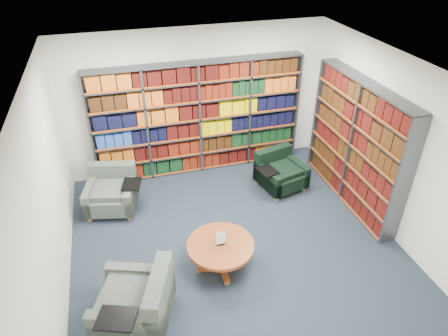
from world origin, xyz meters
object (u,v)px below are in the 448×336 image
object	(u,v)px
chair_teal_left	(112,192)
chair_teal_front	(140,304)
chair_green_right	(279,172)
coffee_table	(221,249)

from	to	relation	value
chair_teal_left	chair_teal_front	distance (m)	2.58
chair_teal_left	chair_green_right	xyz separation A→B (m)	(3.07, -0.22, -0.02)
chair_green_right	chair_teal_left	bearing A→B (deg)	175.89
chair_teal_front	coffee_table	world-z (taller)	chair_teal_front
chair_teal_front	coffee_table	bearing A→B (deg)	26.59
chair_teal_front	coffee_table	distance (m)	1.36
coffee_table	chair_teal_front	bearing A→B (deg)	-153.41
chair_teal_left	chair_teal_front	world-z (taller)	chair_teal_front
coffee_table	chair_green_right	bearing A→B (deg)	46.64
chair_green_right	chair_teal_front	xyz separation A→B (m)	(-2.86, -2.35, 0.04)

